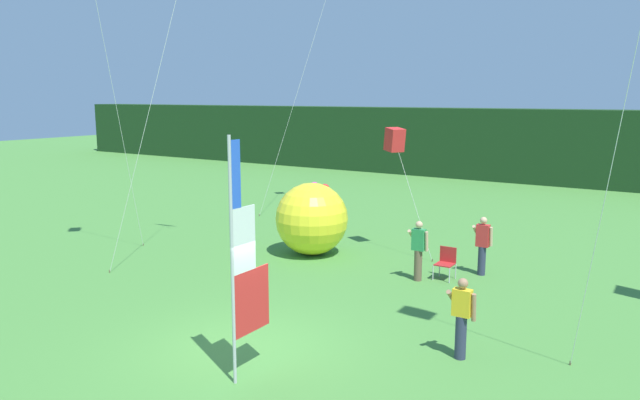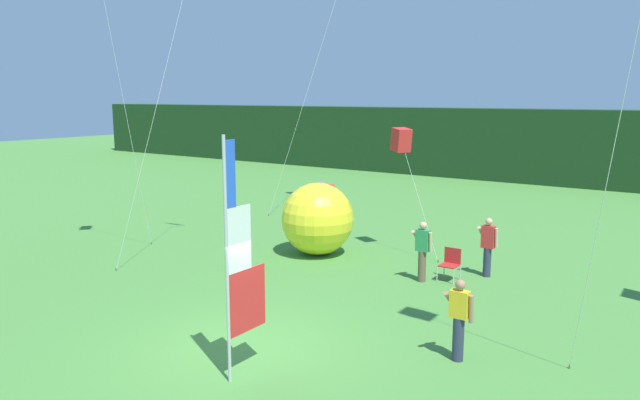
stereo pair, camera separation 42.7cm
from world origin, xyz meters
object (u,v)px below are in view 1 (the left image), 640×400
person_near_banner (483,244)px  kite_red_box_4 (395,140)px  banner_flag (243,265)px  person_far_left (462,316)px  person_mid_field (418,249)px  inflatable_balloon (312,219)px  folding_chair (446,261)px

person_near_banner → kite_red_box_4: (-3.33, 1.02, 2.77)m
banner_flag → person_far_left: 4.37m
person_near_banner → person_mid_field: bearing=-131.6°
inflatable_balloon → kite_red_box_4: bearing=41.0°
person_far_left → inflatable_balloon: inflatable_balloon is taller
person_mid_field → folding_chair: size_ratio=1.90×
person_mid_field → inflatable_balloon: 4.12m
person_far_left → inflatable_balloon: size_ratio=0.70×
person_near_banner → kite_red_box_4: size_ratio=0.42×
person_far_left → inflatable_balloon: 8.41m
person_far_left → inflatable_balloon: (-6.80, 4.95, 0.31)m
person_far_left → folding_chair: 5.28m
banner_flag → inflatable_balloon: (-3.78, 7.84, -0.95)m
person_near_banner → inflatable_balloon: size_ratio=0.73×
person_mid_field → kite_red_box_4: bearing=128.7°
banner_flag → kite_red_box_4: (-1.74, 9.61, 1.55)m
person_far_left → person_near_banner: bearing=104.2°
banner_flag → kite_red_box_4: size_ratio=1.09×
inflatable_balloon → folding_chair: bearing=-1.7°
person_mid_field → person_far_left: 5.03m
person_near_banner → person_mid_field: 1.99m
person_near_banner → person_mid_field: size_ratio=1.01×
kite_red_box_4 → folding_chair: bearing=-36.4°
person_far_left → banner_flag: bearing=-136.3°
person_far_left → kite_red_box_4: kite_red_box_4 is taller
person_near_banner → person_far_left: bearing=-75.8°
inflatable_balloon → kite_red_box_4: (2.03, 1.77, 2.50)m
person_near_banner → banner_flag: bearing=-100.5°
person_near_banner → kite_red_box_4: 4.45m
person_near_banner → inflatable_balloon: (-5.36, -0.75, 0.27)m
person_mid_field → person_far_left: size_ratio=1.03×
kite_red_box_4 → banner_flag: bearing=-79.7°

